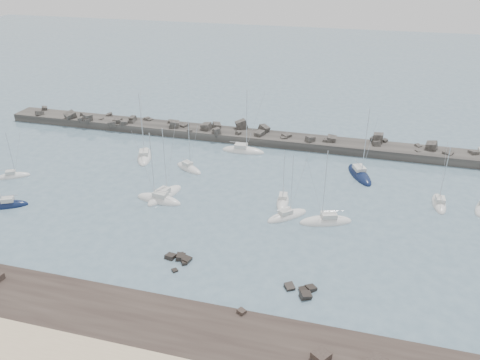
# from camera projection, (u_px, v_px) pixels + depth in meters

# --- Properties ---
(ground) EXTENTS (400.00, 400.00, 0.00)m
(ground) POSITION_uv_depth(u_px,v_px,m) (220.00, 232.00, 72.72)
(ground) COLOR slate
(ground) RESTS_ON ground
(rock_shelf) EXTENTS (140.00, 12.13, 2.10)m
(rock_shelf) POSITION_uv_depth(u_px,v_px,m) (161.00, 334.00, 53.87)
(rock_shelf) COLOR black
(rock_shelf) RESTS_ON ground
(rock_cluster_near) EXTENTS (4.02, 4.65, 1.49)m
(rock_cluster_near) POSITION_uv_depth(u_px,v_px,m) (178.00, 259.00, 66.44)
(rock_cluster_near) COLOR black
(rock_cluster_near) RESTS_ON ground
(rock_cluster_far) EXTENTS (4.49, 3.41, 1.47)m
(rock_cluster_far) POSITION_uv_depth(u_px,v_px,m) (302.00, 291.00, 60.35)
(rock_cluster_far) COLOR black
(rock_cluster_far) RESTS_ON ground
(breakwater) EXTENTS (115.00, 7.55, 5.40)m
(breakwater) POSITION_uv_depth(u_px,v_px,m) (238.00, 138.00, 106.96)
(breakwater) COLOR #302E2B
(breakwater) RESTS_ON ground
(sailboat_0) EXTENTS (6.22, 4.87, 9.93)m
(sailboat_0) POSITION_uv_depth(u_px,v_px,m) (13.00, 176.00, 89.74)
(sailboat_0) COLOR silver
(sailboat_0) RESTS_ON ground
(sailboat_1) EXTENTS (6.12, 9.71, 14.66)m
(sailboat_1) POSITION_uv_depth(u_px,v_px,m) (145.00, 157.00, 97.99)
(sailboat_1) COLOR silver
(sailboat_1) RESTS_ON ground
(sailboat_2) EXTENTS (7.21, 5.10, 11.35)m
(sailboat_2) POSITION_uv_depth(u_px,v_px,m) (7.00, 206.00, 79.82)
(sailboat_2) COLOR #0E193A
(sailboat_2) RESTS_ON ground
(sailboat_3) EXTENTS (5.13, 9.06, 13.67)m
(sailboat_3) POSITION_uv_depth(u_px,v_px,m) (165.00, 196.00, 82.97)
(sailboat_3) COLOR silver
(sailboat_3) RESTS_ON ground
(sailboat_4) EXTENTS (9.38, 3.12, 14.70)m
(sailboat_4) POSITION_uv_depth(u_px,v_px,m) (243.00, 151.00, 100.67)
(sailboat_4) COLOR silver
(sailboat_4) RESTS_ON ground
(sailboat_5) EXTENTS (8.79, 3.59, 13.63)m
(sailboat_5) POSITION_uv_depth(u_px,v_px,m) (159.00, 200.00, 81.58)
(sailboat_5) COLOR silver
(sailboat_5) RESTS_ON ground
(sailboat_6) EXTENTS (2.77, 6.98, 10.93)m
(sailboat_6) POSITION_uv_depth(u_px,v_px,m) (283.00, 202.00, 80.98)
(sailboat_6) COLOR silver
(sailboat_6) RESTS_ON ground
(sailboat_7) EXTENTS (7.08, 6.94, 12.00)m
(sailboat_7) POSITION_uv_depth(u_px,v_px,m) (287.00, 216.00, 76.76)
(sailboat_7) COLOR silver
(sailboat_7) RESTS_ON ground
(sailboat_8) EXTENTS (6.46, 9.80, 14.87)m
(sailboat_8) POSITION_uv_depth(u_px,v_px,m) (359.00, 175.00, 90.34)
(sailboat_8) COLOR #0E193A
(sailboat_8) RESTS_ON ground
(sailboat_9) EXTENTS (8.99, 5.43, 13.69)m
(sailboat_9) POSITION_uv_depth(u_px,v_px,m) (326.00, 222.00, 75.23)
(sailboat_9) COLOR silver
(sailboat_9) RESTS_ON ground
(sailboat_10) EXTENTS (2.40, 7.18, 11.44)m
(sailboat_10) POSITION_uv_depth(u_px,v_px,m) (439.00, 204.00, 80.35)
(sailboat_10) COLOR silver
(sailboat_10) RESTS_ON ground
(sailboat_13) EXTENTS (7.16, 5.44, 11.26)m
(sailboat_13) POSITION_uv_depth(u_px,v_px,m) (189.00, 169.00, 92.88)
(sailboat_13) COLOR silver
(sailboat_13) RESTS_ON ground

